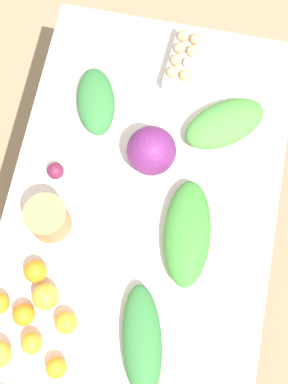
{
  "coord_description": "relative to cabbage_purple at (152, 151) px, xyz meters",
  "views": [
    {
      "loc": [
        -0.49,
        -0.1,
        2.42
      ],
      "look_at": [
        0.0,
        0.0,
        0.72
      ],
      "focal_mm": 50.0,
      "sensor_mm": 36.0,
      "label": 1
    }
  ],
  "objects": [
    {
      "name": "cabbage_purple",
      "position": [
        0.0,
        0.0,
        0.0
      ],
      "size": [
        0.16,
        0.16,
        0.16
      ],
      "primitive_type": "sphere",
      "color": "#6B2366",
      "rests_on": "dining_table"
    },
    {
      "name": "greens_bunch_scallion",
      "position": [
        0.16,
        0.23,
        -0.05
      ],
      "size": [
        0.28,
        0.2,
        0.07
      ],
      "primitive_type": "ellipsoid",
      "rotation": [
        0.0,
        0.0,
        0.29
      ],
      "color": "#337538",
      "rests_on": "dining_table"
    },
    {
      "name": "paper_bag",
      "position": [
        -0.29,
        0.28,
        -0.01
      ],
      "size": [
        0.13,
        0.13,
        0.14
      ],
      "primitive_type": "cylinder",
      "color": "#A87F51",
      "rests_on": "dining_table"
    },
    {
      "name": "dining_table",
      "position": [
        -0.12,
        0.0,
        -0.17
      ],
      "size": [
        1.34,
        0.89,
        0.7
      ],
      "color": "silver",
      "rests_on": "ground_plane"
    },
    {
      "name": "egg_carton",
      "position": [
        0.37,
        -0.04,
        -0.04
      ],
      "size": [
        0.24,
        0.12,
        0.09
      ],
      "rotation": [
        0.0,
        0.0,
        3.07
      ],
      "color": "#B7B7B2",
      "rests_on": "dining_table"
    },
    {
      "name": "ground_plane",
      "position": [
        -0.12,
        0.0,
        -0.78
      ],
      "size": [
        8.0,
        8.0,
        0.0
      ],
      "primitive_type": "plane",
      "color": "#937A5B"
    },
    {
      "name": "orange_1",
      "position": [
        -0.67,
        0.24,
        -0.05
      ],
      "size": [
        0.07,
        0.07,
        0.07
      ],
      "primitive_type": "sphere",
      "color": "orange",
      "rests_on": "dining_table"
    },
    {
      "name": "orange_2",
      "position": [
        -0.59,
        0.16,
        -0.05
      ],
      "size": [
        0.07,
        0.07,
        0.07
      ],
      "primitive_type": "sphere",
      "color": "orange",
      "rests_on": "dining_table"
    },
    {
      "name": "greens_bunch_beet_tops",
      "position": [
        0.16,
        -0.22,
        -0.04
      ],
      "size": [
        0.3,
        0.32,
        0.09
      ],
      "primitive_type": "ellipsoid",
      "rotation": [
        0.0,
        0.0,
        2.21
      ],
      "color": "#4C933D",
      "rests_on": "dining_table"
    },
    {
      "name": "greens_bunch_chard",
      "position": [
        -0.24,
        -0.16,
        -0.04
      ],
      "size": [
        0.36,
        0.18,
        0.09
      ],
      "primitive_type": "ellipsoid",
      "rotation": [
        0.0,
        0.0,
        0.1
      ],
      "color": "#3D8433",
      "rests_on": "dining_table"
    },
    {
      "name": "orange_7",
      "position": [
        -0.72,
        0.15,
        -0.05
      ],
      "size": [
        0.06,
        0.06,
        0.06
      ],
      "primitive_type": "sphere",
      "color": "orange",
      "rests_on": "dining_table"
    },
    {
      "name": "orange_3",
      "position": [
        -0.52,
        0.23,
        -0.04
      ],
      "size": [
        0.08,
        0.08,
        0.08
      ],
      "primitive_type": "sphere",
      "color": "#F9A833",
      "rests_on": "dining_table"
    },
    {
      "name": "greens_bunch_dandelion",
      "position": [
        -0.59,
        -0.08,
        -0.04
      ],
      "size": [
        0.36,
        0.2,
        0.08
      ],
      "primitive_type": "ellipsoid",
      "rotation": [
        0.0,
        0.0,
        3.39
      ],
      "color": "#337538",
      "rests_on": "dining_table"
    },
    {
      "name": "orange_5",
      "position": [
        -0.45,
        0.29,
        -0.05
      ],
      "size": [
        0.07,
        0.07,
        0.07
      ],
      "primitive_type": "sphere",
      "color": "orange",
      "rests_on": "dining_table"
    },
    {
      "name": "beet_root",
      "position": [
        -0.11,
        0.31,
        -0.05
      ],
      "size": [
        0.06,
        0.06,
        0.06
      ],
      "primitive_type": "sphere",
      "color": "maroon",
      "rests_on": "dining_table"
    },
    {
      "name": "orange_0",
      "position": [
        -0.59,
        0.29,
        -0.05
      ],
      "size": [
        0.07,
        0.07,
        0.07
      ],
      "primitive_type": "sphere",
      "color": "orange",
      "rests_on": "dining_table"
    }
  ]
}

